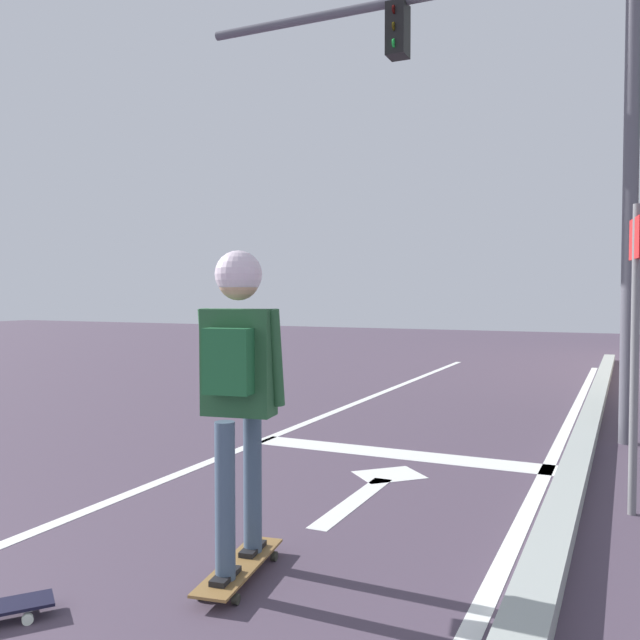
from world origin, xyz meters
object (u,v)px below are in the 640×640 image
skateboard (240,567)px  street_sign_post (635,313)px  skater (238,363)px  traffic_signal_mast (516,102)px

skateboard → street_sign_post: street_sign_post is taller
skater → traffic_signal_mast: size_ratio=0.33×
skater → street_sign_post: 3.00m
traffic_signal_mast → street_sign_post: size_ratio=2.41×
skateboard → skater: 1.17m
traffic_signal_mast → street_sign_post: traffic_signal_mast is taller
skater → traffic_signal_mast: 5.45m
skateboard → street_sign_post: (2.04, 2.17, 1.42)m
traffic_signal_mast → skater: bearing=-99.4°
skateboard → traffic_signal_mast: traffic_signal_mast is taller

